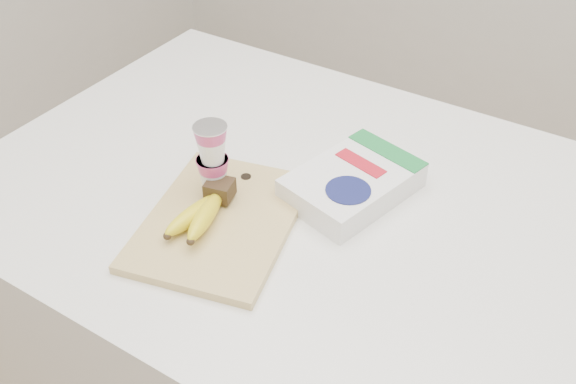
% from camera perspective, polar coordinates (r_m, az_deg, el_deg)
% --- Properties ---
extents(room, '(4.00, 4.00, 4.00)m').
position_cam_1_polar(room, '(1.03, 3.77, 13.56)').
color(room, tan).
rests_on(room, ground).
extents(table, '(1.36, 0.91, 1.02)m').
position_cam_1_polar(table, '(1.58, 2.47, -15.11)').
color(table, white).
rests_on(table, ground).
extents(cutting_board, '(0.32, 0.39, 0.02)m').
position_cam_1_polar(cutting_board, '(1.15, -6.01, -2.59)').
color(cutting_board, '#E9CA7F').
rests_on(cutting_board, table).
extents(bananas, '(0.09, 0.17, 0.05)m').
position_cam_1_polar(bananas, '(1.13, -7.54, -1.61)').
color(bananas, '#382816').
rests_on(bananas, cutting_board).
extents(yogurt_stack, '(0.06, 0.06, 0.14)m').
position_cam_1_polar(yogurt_stack, '(1.16, -6.75, 3.12)').
color(yogurt_stack, white).
rests_on(yogurt_stack, cutting_board).
extents(cereal_box, '(0.22, 0.28, 0.05)m').
position_cam_1_polar(cereal_box, '(1.21, 5.76, 0.82)').
color(cereal_box, white).
rests_on(cereal_box, table).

